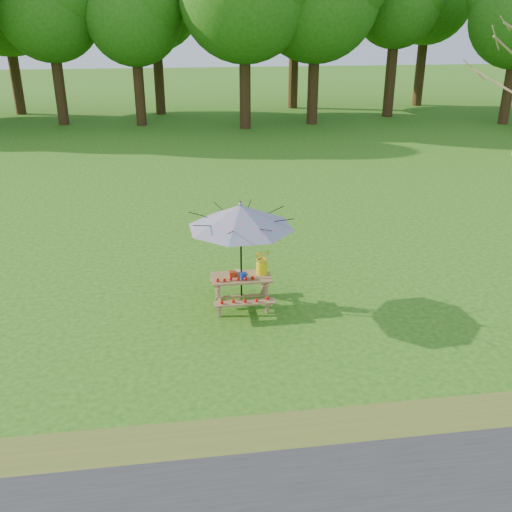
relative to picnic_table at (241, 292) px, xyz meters
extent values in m
plane|color=#266112|center=(2.28, -1.28, -0.33)|extent=(120.00, 120.00, 0.00)
cube|color=olive|center=(2.28, -4.08, -0.32)|extent=(120.00, 1.20, 0.01)
cube|color=#956B43|center=(0.00, 0.00, 0.32)|extent=(1.20, 0.62, 0.04)
cube|color=#956B43|center=(0.00, -0.55, 0.03)|extent=(1.20, 0.22, 0.04)
cube|color=#956B43|center=(0.00, 0.55, 0.03)|extent=(1.20, 0.22, 0.04)
cylinder|color=black|center=(0.00, 0.00, 0.80)|extent=(0.04, 0.04, 2.25)
cone|color=#21AFBD|center=(0.00, 0.00, 1.62)|extent=(2.67, 2.67, 0.45)
sphere|color=#21AFBD|center=(0.00, 0.00, 1.87)|extent=(0.08, 0.08, 0.08)
cube|color=#B62D0E|center=(-0.16, 0.05, 0.39)|extent=(0.14, 0.12, 0.10)
cylinder|color=#13319C|center=(0.03, -0.11, 0.41)|extent=(0.13, 0.13, 0.13)
cube|color=beige|center=(-0.06, 0.14, 0.38)|extent=(0.13, 0.13, 0.07)
cylinder|color=yellow|center=(0.44, 0.09, 0.46)|extent=(0.24, 0.24, 0.24)
imported|color=yellow|center=(0.44, 0.09, 0.70)|extent=(0.39, 0.37, 0.36)
camera|label=1|loc=(-1.17, -10.35, 5.20)|focal=40.00mm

